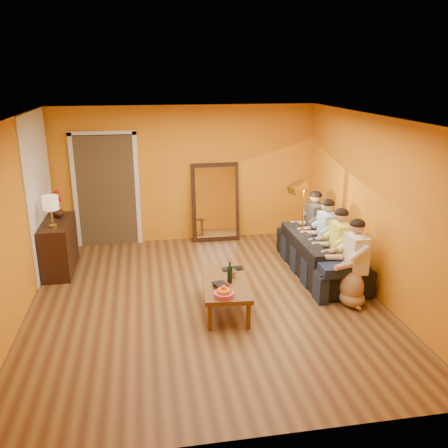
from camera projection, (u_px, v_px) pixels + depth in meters
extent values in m
cube|color=brown|center=(206.00, 301.00, 6.88)|extent=(5.00, 5.50, 0.00)
cube|color=white|center=(204.00, 119.00, 6.08)|extent=(5.00, 5.50, 0.00)
cube|color=orange|center=(186.00, 175.00, 9.06)|extent=(5.00, 0.00, 2.60)
cube|color=orange|center=(12.00, 225.00, 6.08)|extent=(0.00, 5.50, 2.60)
cube|color=orange|center=(375.00, 207.00, 6.89)|extent=(0.00, 5.50, 2.60)
cube|color=white|center=(40.00, 192.00, 7.72)|extent=(0.02, 1.90, 2.58)
cube|color=#3F2D19|center=(107.00, 189.00, 8.97)|extent=(1.06, 0.30, 2.10)
cube|color=white|center=(75.00, 192.00, 8.76)|extent=(0.08, 0.06, 2.20)
cube|color=white|center=(137.00, 190.00, 8.95)|extent=(0.08, 0.06, 2.20)
cube|color=white|center=(102.00, 133.00, 8.53)|extent=(1.22, 0.06, 0.08)
cube|color=#311910|center=(215.00, 202.00, 9.20)|extent=(0.92, 0.27, 1.51)
cube|color=white|center=(216.00, 203.00, 9.17)|extent=(0.78, 0.21, 1.35)
cube|color=#311910|center=(59.00, 246.00, 7.84)|extent=(0.44, 1.18, 0.85)
imported|color=black|center=(320.00, 254.00, 7.78)|extent=(2.21, 0.86, 0.64)
cylinder|color=black|center=(230.00, 272.00, 6.44)|extent=(0.07, 0.07, 0.31)
imported|color=#B27F3F|center=(232.00, 274.00, 6.64)|extent=(0.14, 0.14, 0.10)
imported|color=black|center=(234.00, 270.00, 6.88)|extent=(0.33, 0.23, 0.02)
imported|color=#311910|center=(215.00, 288.00, 6.31)|extent=(0.22, 0.27, 0.02)
imported|color=#AB1313|center=(215.00, 286.00, 6.31)|extent=(0.20, 0.27, 0.02)
imported|color=black|center=(215.00, 285.00, 6.29)|extent=(0.21, 0.25, 0.02)
imported|color=#311910|center=(58.00, 212.00, 7.91)|extent=(0.19, 0.19, 0.19)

